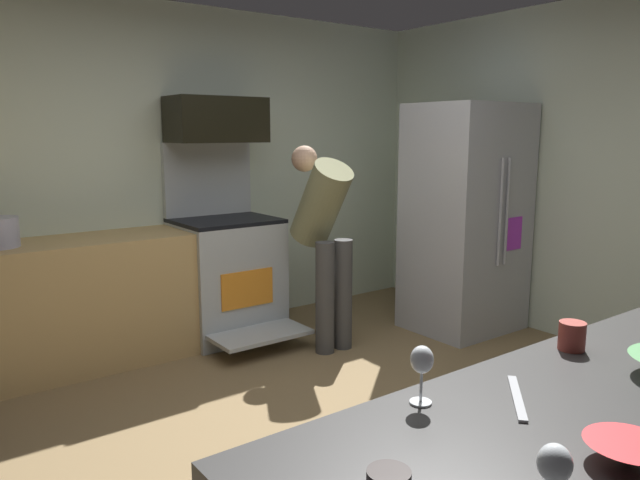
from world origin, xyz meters
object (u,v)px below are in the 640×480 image
(mug_tea, at_px, (572,336))
(mixing_bowl_large, at_px, (628,453))
(refrigerator, at_px, (465,219))
(wine_glass_mid, at_px, (554,470))
(oven_range, at_px, (227,273))
(microwave, at_px, (217,120))
(person_cook, at_px, (324,231))
(wine_glass_near, at_px, (422,363))

(mug_tea, bearing_deg, mixing_bowl_large, -139.81)
(refrigerator, bearing_deg, wine_glass_mid, -137.77)
(oven_range, relative_size, microwave, 2.08)
(oven_range, bearing_deg, mixing_bowl_large, -104.32)
(mug_tea, bearing_deg, wine_glass_mid, -150.84)
(person_cook, bearing_deg, microwave, 121.89)
(microwave, relative_size, refrigerator, 0.40)
(oven_range, bearing_deg, wine_glass_mid, -109.19)
(person_cook, xyz_separation_m, mixing_bowl_large, (-1.40, -2.98, 0.03))
(oven_range, bearing_deg, mug_tea, -96.72)
(wine_glass_near, height_order, mug_tea, wine_glass_near)
(oven_range, xyz_separation_m, mug_tea, (-0.37, -3.17, 0.44))
(oven_range, height_order, mug_tea, oven_range)
(oven_range, xyz_separation_m, mixing_bowl_large, (-0.93, -3.64, 0.41))
(person_cook, height_order, mug_tea, person_cook)
(refrigerator, height_order, mug_tea, refrigerator)
(wine_glass_near, xyz_separation_m, mug_tea, (0.70, -0.01, -0.07))
(microwave, height_order, wine_glass_mid, microwave)
(microwave, relative_size, wine_glass_mid, 4.17)
(person_cook, relative_size, mixing_bowl_large, 7.90)
(mixing_bowl_large, xyz_separation_m, mug_tea, (0.56, 0.47, 0.02))
(refrigerator, bearing_deg, oven_range, 149.29)
(refrigerator, relative_size, mixing_bowl_large, 9.58)
(oven_range, height_order, refrigerator, refrigerator)
(mug_tea, bearing_deg, person_cook, 71.33)
(wine_glass_near, bearing_deg, microwave, 71.72)
(refrigerator, bearing_deg, mixing_bowl_large, -134.55)
(microwave, height_order, mixing_bowl_large, microwave)
(microwave, relative_size, mug_tea, 7.76)
(oven_range, xyz_separation_m, wine_glass_mid, (-1.28, -3.68, 0.52))
(microwave, distance_m, mixing_bowl_large, 3.93)
(person_cook, relative_size, wine_glass_mid, 8.56)
(microwave, bearing_deg, oven_range, -90.00)
(oven_range, height_order, mixing_bowl_large, oven_range)
(microwave, bearing_deg, wine_glass_mid, -108.75)
(wine_glass_near, relative_size, mug_tea, 1.70)
(person_cook, bearing_deg, wine_glass_near, -121.84)
(microwave, xyz_separation_m, refrigerator, (1.68, -1.09, -0.79))
(microwave, xyz_separation_m, wine_glass_mid, (-1.28, -3.77, -0.68))
(refrigerator, height_order, mixing_bowl_large, refrigerator)
(microwave, distance_m, person_cook, 1.21)
(oven_range, relative_size, mug_tea, 16.15)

